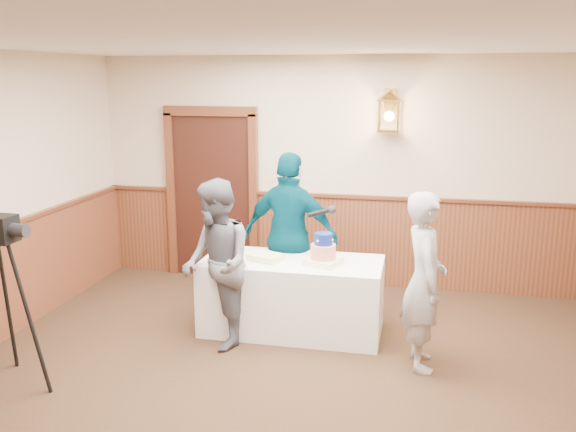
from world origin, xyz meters
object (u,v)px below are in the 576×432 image
sheet_cake_yellow (266,257)px  assistant_p (290,236)px  sheet_cake_green (227,250)px  tv_camera_rig (2,312)px  display_table (292,296)px  baker (424,281)px  interviewer (217,264)px  tiered_cake (323,252)px

sheet_cake_yellow → assistant_p: (0.15, 0.46, 0.11)m
sheet_cake_green → tv_camera_rig: bearing=-127.8°
display_table → sheet_cake_yellow: 0.49m
sheet_cake_yellow → assistant_p: 0.50m
display_table → baker: (1.29, -0.51, 0.42)m
display_table → assistant_p: assistant_p is taller
baker → interviewer: bearing=79.5°
sheet_cake_yellow → tv_camera_rig: (-1.82, -1.59, -0.12)m
tiered_cake → interviewer: bearing=-157.7°
assistant_p → tv_camera_rig: bearing=55.5°
tiered_cake → tv_camera_rig: (-2.40, -1.57, -0.21)m
display_table → baker: 1.45m
sheet_cake_yellow → interviewer: (-0.38, -0.41, 0.03)m
sheet_cake_green → display_table: bearing=-8.3°
baker → assistant_p: (-1.39, 0.92, 0.09)m
tiered_cake → interviewer: interviewer is taller
sheet_cake_green → baker: (2.01, -0.62, 0.02)m
tiered_cake → sheet_cake_yellow: tiered_cake is taller
tiered_cake → tv_camera_rig: tv_camera_rig is taller
sheet_cake_green → assistant_p: size_ratio=0.15×
display_table → tiered_cake: (0.32, -0.07, 0.50)m
display_table → tiered_cake: 0.60m
tiered_cake → tv_camera_rig: bearing=-146.8°
sheet_cake_yellow → assistant_p: size_ratio=0.18×
assistant_p → tv_camera_rig: 2.86m
display_table → interviewer: interviewer is taller
sheet_cake_yellow → baker: (1.55, -0.46, 0.02)m
interviewer → sheet_cake_green: bearing=156.2°
display_table → sheet_cake_yellow: (-0.26, -0.06, 0.41)m
interviewer → tv_camera_rig: bearing=-83.2°
sheet_cake_yellow → sheet_cake_green: (-0.46, 0.16, -0.00)m
baker → assistant_p: bearing=47.4°
tiered_cake → tv_camera_rig: size_ratio=0.26×
display_table → baker: size_ratio=1.13×
sheet_cake_green → baker: baker is taller
display_table → tv_camera_rig: size_ratio=1.22×
display_table → interviewer: size_ratio=1.11×
display_table → sheet_cake_yellow: size_ratio=5.76×
tiered_cake → sheet_cake_yellow: bearing=178.3°
baker → assistant_p: assistant_p is taller
sheet_cake_green → interviewer: interviewer is taller
tiered_cake → assistant_p: (-0.43, 0.48, 0.02)m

